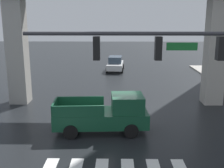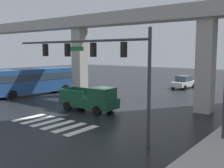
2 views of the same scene
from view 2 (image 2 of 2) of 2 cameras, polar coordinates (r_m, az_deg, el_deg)
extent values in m
plane|color=black|center=(23.46, -1.16, -5.36)|extent=(120.00, 120.00, 0.00)
cube|color=silver|center=(21.44, -17.17, -6.82)|extent=(0.55, 2.80, 0.01)
cube|color=silver|center=(20.57, -15.38, -7.34)|extent=(0.55, 2.80, 0.01)
cube|color=silver|center=(19.73, -13.44, -7.89)|extent=(0.55, 2.80, 0.01)
cube|color=silver|center=(18.91, -11.31, -8.48)|extent=(0.55, 2.80, 0.01)
cube|color=silver|center=(18.12, -9.00, -9.11)|extent=(0.55, 2.80, 0.01)
cube|color=silver|center=(17.37, -6.46, -9.78)|extent=(0.55, 2.80, 0.01)
cube|color=#ADA89E|center=(26.36, 4.41, 13.94)|extent=(58.15, 2.10, 1.20)
cube|color=#ADA89E|center=(30.65, -6.86, 4.66)|extent=(1.30, 1.30, 7.62)
cube|color=#ADA89E|center=(23.07, 19.22, 3.61)|extent=(1.30, 1.30, 7.62)
cube|color=#14472D|center=(22.74, -4.99, -3.77)|extent=(5.20, 2.20, 0.80)
cube|color=#14472D|center=(21.72, -2.04, -1.97)|extent=(1.80, 1.85, 0.90)
cube|color=#3F5160|center=(21.45, -1.04, -2.08)|extent=(0.20, 1.67, 0.77)
cube|color=#14472D|center=(24.01, -5.82, -1.52)|extent=(2.65, 0.26, 0.60)
cube|color=#14472D|center=(22.71, -8.65, -2.04)|extent=(2.65, 0.26, 0.60)
cube|color=#14472D|center=(24.26, -9.59, -1.49)|extent=(0.20, 1.75, 0.60)
cylinder|color=black|center=(22.59, -0.40, -4.85)|extent=(0.78, 0.32, 0.76)
cylinder|color=black|center=(21.16, -3.19, -5.66)|extent=(0.78, 0.32, 0.76)
cylinder|color=black|center=(24.49, -6.52, -3.97)|extent=(0.78, 0.32, 0.76)
cylinder|color=black|center=(23.18, -9.44, -4.64)|extent=(0.78, 0.32, 0.76)
cube|color=#234C8C|center=(32.40, -16.62, 0.68)|extent=(3.80, 11.02, 2.70)
cube|color=#2D3D4C|center=(32.36, -16.65, 1.52)|extent=(3.78, 10.49, 0.76)
cube|color=#2D3D4C|center=(35.24, -8.99, 1.91)|extent=(2.24, 0.35, 1.49)
cylinder|color=black|center=(35.51, -12.17, -0.55)|extent=(0.46, 1.00, 0.96)
cylinder|color=black|center=(33.50, -9.87, -0.93)|extent=(0.46, 1.00, 0.96)
cylinder|color=black|center=(32.35, -22.22, -1.62)|extent=(0.46, 1.00, 0.96)
cylinder|color=black|center=(30.13, -20.37, -2.13)|extent=(0.46, 1.00, 0.96)
cube|color=silver|center=(37.84, 14.92, 0.07)|extent=(2.03, 4.40, 0.64)
cube|color=#384756|center=(37.86, 15.02, 1.14)|extent=(1.64, 2.33, 0.76)
cylinder|color=black|center=(36.32, 15.19, -0.72)|extent=(0.28, 0.65, 0.64)
cylinder|color=black|center=(37.10, 12.80, -0.50)|extent=(0.28, 0.65, 0.64)
cylinder|color=black|center=(38.71, 16.93, -0.32)|extent=(0.28, 0.65, 0.64)
cylinder|color=black|center=(39.45, 14.65, -0.12)|extent=(0.28, 0.65, 0.64)
cylinder|color=#38383D|center=(13.90, 7.88, -0.91)|extent=(0.18, 0.18, 6.20)
cylinder|color=#38383D|center=(17.12, -8.06, 8.92)|extent=(10.80, 0.14, 0.14)
cube|color=black|center=(14.64, 2.52, 7.30)|extent=(0.24, 0.32, 0.84)
sphere|color=red|center=(14.64, 2.52, 8.32)|extent=(0.17, 0.17, 0.17)
cube|color=black|center=(16.00, -3.99, 7.26)|extent=(0.24, 0.32, 0.84)
sphere|color=red|center=(16.01, -4.00, 8.19)|extent=(0.17, 0.17, 0.17)
cube|color=black|center=(17.54, -9.42, 7.15)|extent=(0.24, 0.32, 0.84)
sphere|color=red|center=(17.54, -9.43, 7.99)|extent=(0.17, 0.17, 0.17)
cube|color=black|center=(19.21, -13.93, 7.01)|extent=(0.24, 0.32, 0.84)
sphere|color=red|center=(19.21, -13.96, 7.78)|extent=(0.17, 0.17, 0.17)
cube|color=#19722D|center=(16.94, -7.47, 7.43)|extent=(1.10, 0.04, 0.28)
camera|label=1|loc=(14.51, -44.71, 9.46)|focal=44.34mm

